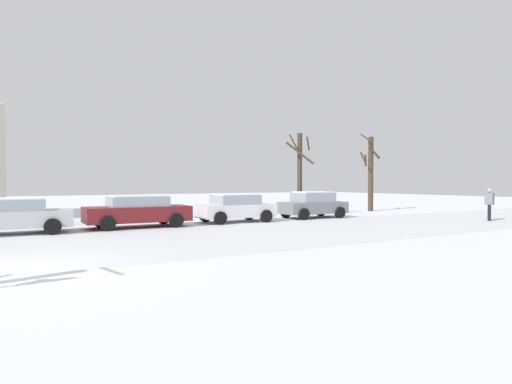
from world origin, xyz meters
TOP-DOWN VIEW (x-y plane):
  - ground_plane at (0.00, 0.00)m, footprint 120.00×120.00m
  - road_surface at (0.00, 3.14)m, footprint 80.00×8.28m
  - parked_car_silver at (-0.20, 7.90)m, footprint 4.43×2.14m
  - parked_car_maroon at (4.82, 8.02)m, footprint 4.62×2.19m
  - parked_car_white at (9.83, 8.03)m, footprint 3.98×2.13m
  - parked_car_gray at (14.85, 8.06)m, footprint 3.90×2.05m
  - pedestrian_crossing at (21.77, 1.85)m, footprint 0.49×0.44m
  - tree_far_left at (22.08, 10.70)m, footprint 1.18×1.36m
  - tree_far_right at (15.25, 9.85)m, footprint 1.96×1.56m

SIDE VIEW (x-z plane):
  - ground_plane at x=0.00m, z-range 0.00..0.00m
  - road_surface at x=0.00m, z-range 0.00..0.00m
  - parked_car_silver at x=-0.20m, z-range 0.02..1.45m
  - parked_car_white at x=9.83m, z-range 0.01..1.46m
  - parked_car_maroon at x=4.82m, z-range 0.02..1.48m
  - parked_car_gray at x=14.85m, z-range 0.01..1.51m
  - pedestrian_crossing at x=21.77m, z-range 0.14..1.85m
  - tree_far_right at x=15.25m, z-range 0.18..5.20m
  - tree_far_left at x=22.08m, z-range 0.03..5.50m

